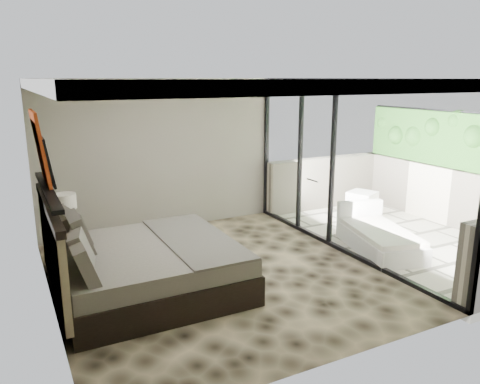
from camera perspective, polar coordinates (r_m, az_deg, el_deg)
name	(u,v)px	position (r m, az deg, el deg)	size (l,w,h in m)	color
floor	(218,275)	(6.96, -2.74, -10.06)	(5.00, 5.00, 0.00)	black
ceiling	(215,79)	(6.37, -3.03, 13.57)	(4.50, 5.00, 0.02)	silver
back_wall	(161,156)	(8.81, -9.59, 4.37)	(4.50, 0.02, 2.80)	gray
left_wall	(44,200)	(5.99, -22.81, -0.96)	(0.02, 5.00, 2.80)	gray
glass_wall	(344,168)	(7.70, 12.58, 2.89)	(0.08, 5.00, 2.80)	white
terrace_slab	(405,239)	(9.08, 19.45, -5.48)	(3.00, 5.00, 0.12)	#B9B59E
parapet_far	(459,199)	(9.91, 25.14, -0.74)	(0.30, 5.00, 1.10)	#BFB29B
foliage_hedge	(466,142)	(9.72, 25.80, 5.55)	(0.36, 4.60, 1.10)	#2B661F
picture_ledge	(48,190)	(6.07, -22.41, 0.23)	(0.12, 2.20, 0.05)	black
bed	(141,266)	(6.42, -11.95, -8.79)	(2.37, 2.29, 1.31)	black
nightstand	(67,250)	(7.62, -20.37, -6.62)	(0.54, 0.54, 0.54)	black
table_lamp	(65,208)	(7.49, -20.51, -1.84)	(0.33, 0.33, 0.61)	black
abstract_canvas	(40,147)	(6.29, -23.21, 5.03)	(0.04, 0.90, 0.90)	red
framed_print	(48,162)	(6.11, -22.41, 3.45)	(0.03, 0.50, 0.60)	black
ottoman	(362,204)	(10.07, 14.61, -1.39)	(0.51, 0.51, 0.51)	white
lounger	(378,238)	(8.20, 16.52, -5.35)	(1.24, 1.84, 0.66)	silver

